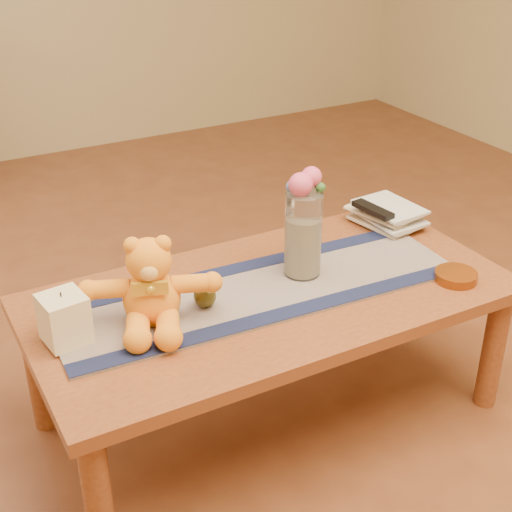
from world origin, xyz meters
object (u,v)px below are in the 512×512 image
pillar_candle (64,319)px  amber_dish (456,276)px  teddy_bear (150,282)px  book_bottom (369,229)px  glass_vase (303,234)px  bronze_ball (205,296)px  tv_remote (373,210)px

pillar_candle → amber_dish: 1.14m
teddy_bear → pillar_candle: 0.24m
book_bottom → amber_dish: bearing=-96.5°
teddy_bear → book_bottom: bearing=32.6°
pillar_candle → amber_dish: (1.11, -0.24, -0.06)m
pillar_candle → glass_vase: glass_vase is taller
teddy_bear → pillar_candle: size_ratio=2.69×
amber_dish → glass_vase: bearing=147.3°
glass_vase → bronze_ball: bearing=-174.8°
book_bottom → amber_dish: 0.40m
bronze_ball → amber_dish: (0.72, -0.22, -0.03)m
tv_remote → amber_dish: size_ratio=1.26×
teddy_bear → amber_dish: 0.91m
pillar_candle → amber_dish: bearing=-12.2°
glass_vase → book_bottom: glass_vase is taller
teddy_bear → book_bottom: size_ratio=1.58×
bronze_ball → amber_dish: bronze_ball is taller
bronze_ball → tv_remote: bearing=13.5°
book_bottom → amber_dish: (0.03, -0.39, 0.00)m
teddy_bear → tv_remote: 0.87m
teddy_bear → glass_vase: size_ratio=1.35×
bronze_ball → tv_remote: (0.70, 0.17, 0.05)m
bronze_ball → book_bottom: size_ratio=0.29×
glass_vase → tv_remote: bearing=20.7°
book_bottom → amber_dish: size_ratio=1.76×
book_bottom → tv_remote: (0.00, -0.01, 0.07)m
teddy_bear → book_bottom: 0.88m
tv_remote → book_bottom: bearing=90.0°
pillar_candle → teddy_bear: bearing=-4.3°
teddy_bear → tv_remote: bearing=32.0°
pillar_candle → book_bottom: pillar_candle is taller
bronze_ball → tv_remote: size_ratio=0.40×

